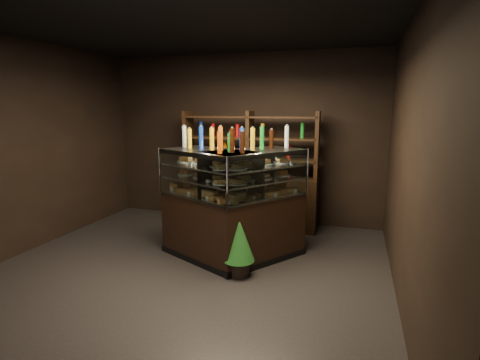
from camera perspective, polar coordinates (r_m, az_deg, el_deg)
name	(u,v)px	position (r m, az deg, el deg)	size (l,w,h in m)	color
ground	(185,272)	(4.93, -8.42, -13.69)	(5.00, 5.00, 0.00)	black
room_shell	(180,117)	(4.49, -9.10, 9.48)	(5.02, 5.02, 3.01)	black
display_case	(232,223)	(5.15, -1.24, -6.51)	(2.02, 1.53, 1.51)	black
food_display	(232,178)	(5.00, -1.27, 0.29)	(1.63, 1.12, 0.46)	#C58E46
bottles_top	(232,139)	(4.94, -1.29, 6.19)	(1.46, 0.98, 0.30)	black
potted_conifer	(239,239)	(4.62, -0.19, -8.92)	(0.39, 0.39, 0.83)	black
back_shelving	(250,192)	(6.48, 1.46, -1.91)	(2.31, 0.49, 2.00)	black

